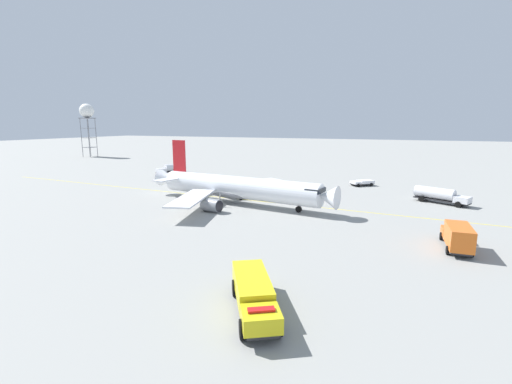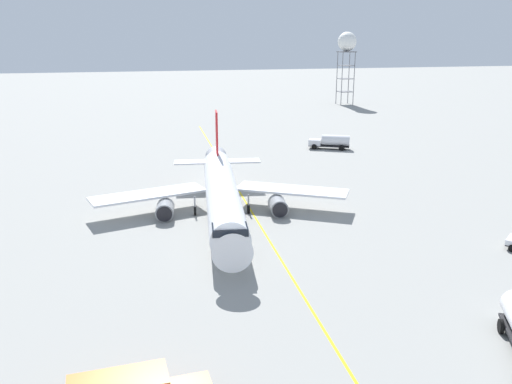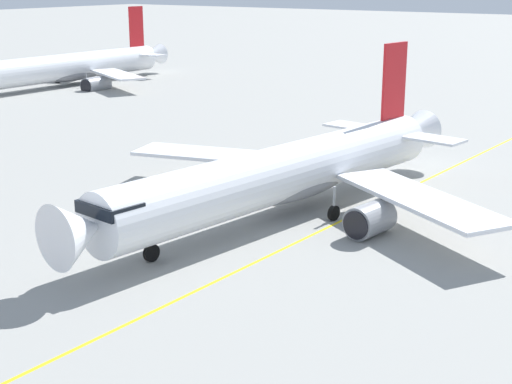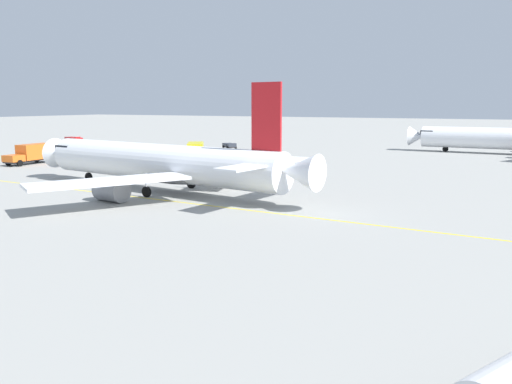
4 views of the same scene
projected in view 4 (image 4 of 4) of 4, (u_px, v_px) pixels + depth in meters
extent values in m
plane|color=gray|center=(175.00, 190.00, 57.10)|extent=(600.00, 600.00, 0.00)
cylinder|color=white|center=(159.00, 162.00, 56.11)|extent=(8.32, 32.32, 3.99)
cone|color=white|center=(62.00, 154.00, 65.86)|extent=(4.16, 3.49, 3.79)
cone|color=white|center=(298.00, 171.00, 46.15)|extent=(3.90, 4.42, 3.39)
cube|color=black|center=(73.00, 147.00, 64.46)|extent=(3.69, 2.84, 0.70)
ellipsoid|color=gray|center=(170.00, 173.00, 55.39)|extent=(5.13, 11.93, 2.19)
cube|color=red|center=(266.00, 117.00, 47.27)|extent=(0.67, 3.20, 6.23)
cube|color=white|center=(244.00, 167.00, 45.13)|extent=(5.83, 3.33, 0.20)
cube|color=white|center=(286.00, 160.00, 50.87)|extent=(5.83, 3.33, 0.20)
cube|color=white|center=(109.00, 181.00, 47.03)|extent=(14.62, 11.00, 0.28)
cube|color=white|center=(233.00, 163.00, 61.95)|extent=(15.09, 7.80, 0.28)
cylinder|color=gray|center=(111.00, 190.00, 50.39)|extent=(2.65, 3.48, 2.23)
cylinder|color=black|center=(100.00, 189.00, 51.32)|extent=(1.90, 0.41, 1.90)
cylinder|color=gray|center=(206.00, 174.00, 61.81)|extent=(2.65, 3.48, 2.23)
cylinder|color=black|center=(195.00, 173.00, 62.74)|extent=(1.90, 0.41, 1.90)
cylinder|color=#9EA0A5|center=(88.00, 169.00, 63.28)|extent=(0.20, 0.20, 1.93)
cylinder|color=black|center=(89.00, 177.00, 63.45)|extent=(0.45, 1.13, 1.10)
cylinder|color=#9EA0A5|center=(146.00, 182.00, 52.75)|extent=(0.20, 0.20, 1.93)
cylinder|color=black|center=(147.00, 192.00, 52.91)|extent=(0.45, 1.13, 1.10)
cylinder|color=#9EA0A5|center=(191.00, 175.00, 58.23)|extent=(0.20, 0.20, 1.93)
cylinder|color=black|center=(191.00, 183.00, 58.39)|extent=(0.45, 1.13, 1.10)
cone|color=white|center=(417.00, 136.00, 105.24)|extent=(3.97, 3.11, 3.89)
cube|color=black|center=(428.00, 132.00, 104.04)|extent=(3.55, 2.49, 0.70)
cylinder|color=#9EA0A5|center=(446.00, 145.00, 102.79)|extent=(0.20, 0.20, 1.65)
cylinder|color=black|center=(445.00, 149.00, 102.93)|extent=(0.33, 1.11, 1.10)
cube|color=#232326|center=(196.00, 152.00, 94.57)|extent=(9.30, 6.86, 0.20)
cube|color=yellow|center=(197.00, 146.00, 97.94)|extent=(3.43, 3.52, 1.20)
cube|color=black|center=(197.00, 145.00, 98.99)|extent=(1.23, 1.95, 0.67)
cube|color=yellow|center=(195.00, 147.00, 93.14)|extent=(7.28, 5.85, 1.60)
cube|color=red|center=(196.00, 142.00, 97.82)|extent=(1.48, 1.90, 0.16)
cylinder|color=black|center=(189.00, 150.00, 97.76)|extent=(1.34, 0.96, 1.40)
cylinder|color=black|center=(204.00, 150.00, 97.94)|extent=(1.34, 0.96, 1.40)
cylinder|color=black|center=(187.00, 154.00, 91.50)|extent=(1.34, 0.96, 1.40)
cylinder|color=black|center=(203.00, 154.00, 91.69)|extent=(1.34, 0.96, 1.40)
cube|color=#232326|center=(74.00, 140.00, 127.93)|extent=(2.90, 5.58, 0.20)
cube|color=red|center=(78.00, 139.00, 126.64)|extent=(2.27, 2.03, 0.65)
cube|color=black|center=(79.00, 139.00, 126.17)|extent=(1.60, 0.48, 0.36)
cube|color=red|center=(72.00, 138.00, 128.44)|extent=(2.75, 3.90, 0.70)
cube|color=red|center=(77.00, 137.00, 126.57)|extent=(1.46, 0.91, 0.16)
cylinder|color=black|center=(81.00, 141.00, 127.45)|extent=(0.46, 0.81, 0.76)
cylinder|color=black|center=(74.00, 141.00, 126.01)|extent=(0.46, 0.81, 0.76)
cylinder|color=black|center=(74.00, 140.00, 129.78)|extent=(0.46, 0.81, 0.76)
cylinder|color=black|center=(67.00, 141.00, 128.34)|extent=(0.46, 0.81, 0.76)
cube|color=#232326|center=(229.00, 147.00, 109.80)|extent=(3.59, 3.94, 0.20)
cube|color=#2D333D|center=(232.00, 145.00, 108.52)|extent=(2.14, 2.03, 0.70)
cube|color=black|center=(232.00, 145.00, 108.08)|extent=(1.24, 1.02, 0.39)
cube|color=#2D333D|center=(228.00, 145.00, 110.34)|extent=(2.96, 3.06, 0.60)
cylinder|color=black|center=(236.00, 147.00, 108.98)|extent=(0.62, 0.67, 0.64)
cylinder|color=black|center=(228.00, 148.00, 108.25)|extent=(0.62, 0.67, 0.64)
cylinder|color=black|center=(231.00, 147.00, 111.28)|extent=(0.62, 0.67, 0.64)
cylinder|color=black|center=(223.00, 147.00, 110.55)|extent=(0.62, 0.67, 0.64)
cube|color=#232326|center=(29.00, 160.00, 81.77)|extent=(8.30, 2.47, 0.20)
cube|color=orange|center=(14.00, 158.00, 79.06)|extent=(2.52, 2.55, 1.00)
cube|color=black|center=(7.00, 158.00, 78.05)|extent=(0.18, 2.05, 0.56)
cube|color=orange|center=(35.00, 151.00, 82.71)|extent=(5.72, 2.71, 2.40)
cylinder|color=black|center=(20.00, 163.00, 78.71)|extent=(1.01, 0.33, 1.00)
cylinder|color=black|center=(8.00, 162.00, 79.70)|extent=(1.01, 0.33, 1.00)
cylinder|color=black|center=(48.00, 160.00, 83.65)|extent=(1.01, 0.33, 1.00)
cylinder|color=black|center=(37.00, 159.00, 84.64)|extent=(1.01, 0.33, 1.00)
cube|color=yellow|center=(178.00, 202.00, 50.38)|extent=(6.51, 130.73, 0.01)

